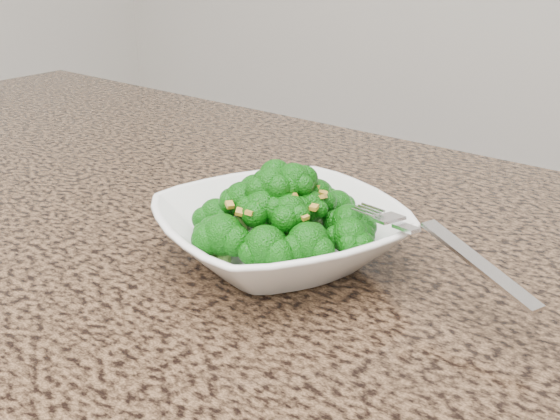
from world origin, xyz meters
The scene contains 5 objects.
granite_counter centered at (0.00, 0.30, 0.89)m, with size 1.64×1.04×0.03m, color brown.
bowl centered at (0.13, 0.40, 0.93)m, with size 0.22×0.22×0.05m, color white.
broccoli_pile centered at (0.13, 0.40, 0.98)m, with size 0.19×0.19×0.06m, color #0E5E0A, non-canonical shape.
garlic_topping centered at (0.13, 0.40, 1.02)m, with size 0.11×0.11×0.01m, color gold, non-canonical shape.
fork centered at (0.26, 0.42, 0.96)m, with size 0.20×0.03×0.01m, color silver, non-canonical shape.
Camera 1 is at (0.50, -0.05, 1.19)m, focal length 45.00 mm.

